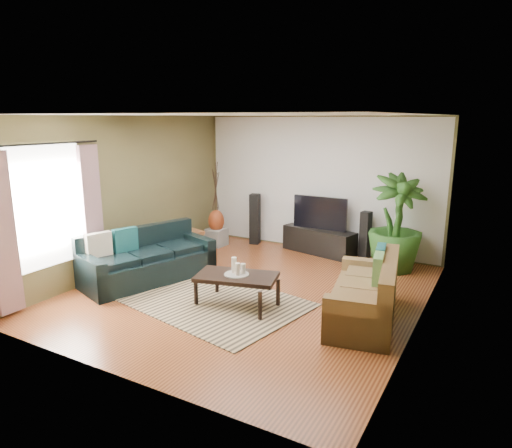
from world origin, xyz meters
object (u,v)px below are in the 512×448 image
Objects in this scene: speaker_left at (255,219)px; side_table at (190,243)px; speaker_right at (365,236)px; potted_plant at (396,223)px; coffee_table at (237,290)px; sofa_left at (148,256)px; television at (320,213)px; tv_stand at (319,241)px; pedestal at (217,237)px; sofa_right at (364,290)px; vase at (216,221)px.

side_table is (-0.74, -1.34, -0.30)m from speaker_left.
speaker_left is 2.40m from speaker_right.
speaker_left is 0.63× the size of potted_plant.
side_table reaches higher than coffee_table.
speaker_left reaches higher than sofa_left.
television reaches higher than coffee_table.
side_table is at bearing -148.72° from television.
tv_stand is 4.09× the size of pedestal.
sofa_left is at bearing -143.43° from potted_plant.
sofa_right reaches higher than vase.
pedestal is (-3.04, -0.54, -0.29)m from speaker_right.
pedestal is 0.81m from side_table.
television is at bearing 14.31° from vase.
sofa_right is 1.79m from coffee_table.
pedestal is at bearing 82.84° from side_table.
vase reaches higher than coffee_table.
sofa_right reaches higher than pedestal.
speaker_left reaches higher than side_table.
coffee_table is at bearing -77.64° from speaker_left.
potted_plant is 3.94m from side_table.
potted_plant is 3.68m from vase.
sofa_left is at bearing -123.53° from television.
pedestal is at bearing -152.20° from speaker_left.
coffee_table is 0.76× the size of tv_stand.
potted_plant is (0.62, -0.31, 0.39)m from speaker_right.
sofa_right is 1.56× the size of coffee_table.
speaker_right is at bearing 23.18° from side_table.
side_table is (-0.31, 1.53, -0.19)m from sofa_left.
speaker_right is 3.42m from side_table.
coffee_table is 2.40× the size of side_table.
television reaches higher than sofa_left.
potted_plant is at bearing 3.51° from vase.
tv_stand is 0.87× the size of potted_plant.
television is (1.90, 2.87, 0.40)m from sofa_left.
speaker_left is at bearing 10.27° from sofa_left.
coffee_table is 1.04× the size of television.
tv_stand is (0.06, 3.05, 0.02)m from coffee_table.
speaker_left reaches higher than tv_stand.
speaker_right is (0.99, 3.05, 0.24)m from coffee_table.
sofa_left is 1.21× the size of sofa_right.
television is at bearing 14.31° from pedestal.
vase is at bearing -160.28° from speaker_right.
coffee_table is at bearing -50.79° from vase.
coffee_table is 3.23m from potted_plant.
speaker_left reaches higher than pedestal.
sofa_left is 2.34m from vase.
speaker_right reaches higher than sofa_left.
coffee_table is 3.21m from speaker_right.
speaker_right is 1.98× the size of side_table.
television reaches higher than speaker_right.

